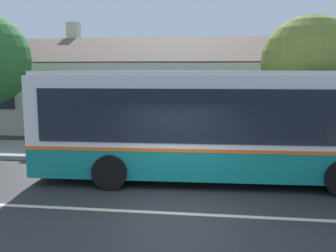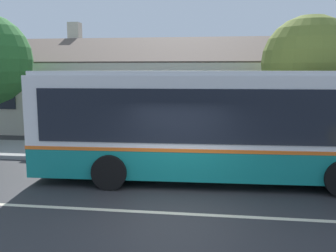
% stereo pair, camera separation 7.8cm
% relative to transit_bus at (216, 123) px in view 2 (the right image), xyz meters
% --- Properties ---
extents(ground_plane, '(300.00, 300.00, 0.00)m').
position_rel_transit_bus_xyz_m(ground_plane, '(-0.95, -2.90, -1.78)').
color(ground_plane, '#2D2D30').
extents(sidewalk_far, '(60.00, 3.00, 0.15)m').
position_rel_transit_bus_xyz_m(sidewalk_far, '(-0.95, 3.10, -1.70)').
color(sidewalk_far, gray).
rests_on(sidewalk_far, ground).
extents(lane_divider_stripe, '(60.00, 0.16, 0.01)m').
position_rel_transit_bus_xyz_m(lane_divider_stripe, '(-0.95, -2.90, -1.77)').
color(lane_divider_stripe, beige).
rests_on(lane_divider_stripe, ground).
extents(community_building, '(25.61, 8.40, 6.26)m').
position_rel_transit_bus_xyz_m(community_building, '(-1.98, 10.71, 0.19)').
color(community_building, beige).
rests_on(community_building, ground).
extents(transit_bus, '(10.97, 3.05, 3.31)m').
position_rel_transit_bus_xyz_m(transit_bus, '(0.00, 0.00, 0.00)').
color(transit_bus, '#147F7A').
rests_on(transit_bus, ground).
extents(bench_by_building, '(1.86, 0.51, 0.94)m').
position_rel_transit_bus_xyz_m(bench_by_building, '(-6.32, 2.71, -1.20)').
color(bench_by_building, brown).
rests_on(bench_by_building, sidewalk_far).
extents(street_tree_primary, '(3.69, 3.69, 5.44)m').
position_rel_transit_bus_xyz_m(street_tree_primary, '(3.65, 3.94, 1.65)').
color(street_tree_primary, '#4C3828').
rests_on(street_tree_primary, ground).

